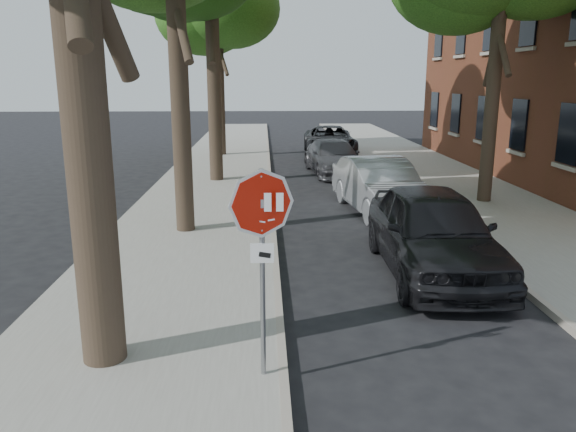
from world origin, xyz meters
name	(u,v)px	position (x,y,z in m)	size (l,w,h in m)	color
ground	(319,381)	(0.00, 0.00, 0.00)	(120.00, 120.00, 0.00)	black
sidewalk_left	(209,192)	(-2.50, 12.00, 0.06)	(4.00, 55.00, 0.12)	gray
sidewalk_right	(461,190)	(6.00, 12.00, 0.06)	(4.00, 55.00, 0.12)	gray
curb_left	(271,191)	(-0.45, 12.00, 0.07)	(0.12, 55.00, 0.13)	#9E9384
curb_right	(401,190)	(3.95, 12.00, 0.07)	(0.12, 55.00, 0.13)	#9E9384
stop_sign	(262,234)	(-0.70, -0.03, 1.95)	(0.76, 0.34, 2.61)	gray
tree_far	(217,0)	(-2.72, 21.11, 7.21)	(5.29, 4.91, 9.33)	black
car_a	(433,231)	(2.60, 3.96, 0.85)	(2.00, 4.96, 1.69)	black
car_b	(380,186)	(2.60, 9.07, 0.77)	(1.62, 4.65, 1.53)	#A0A3A7
car_c	(334,157)	(2.11, 15.75, 0.67)	(1.87, 4.60, 1.33)	#414145
car_d	(330,141)	(2.60, 21.26, 0.72)	(2.38, 5.16, 1.43)	black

